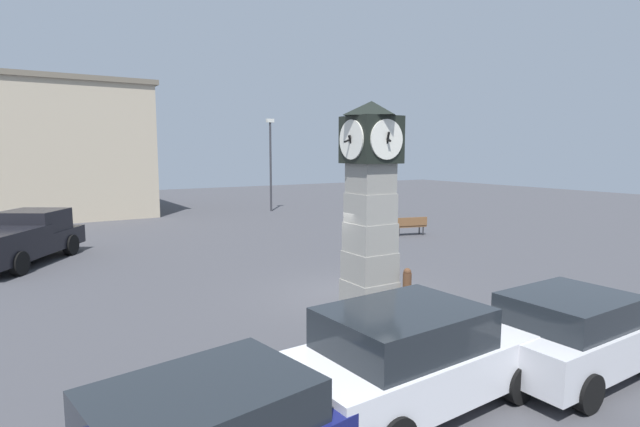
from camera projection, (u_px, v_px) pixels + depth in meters
ground_plane at (352, 294)px, 14.17m from camera, size 84.83×84.83×0.00m
clock_tower at (370, 203)px, 12.55m from camera, size 1.62×1.49×5.27m
bollard_near_tower at (407, 289)px, 12.63m from camera, size 0.22×0.22×1.12m
bollard_mid_row at (423, 309)px, 11.35m from camera, size 0.23×0.23×0.96m
bollard_far_row at (475, 328)px, 10.04m from camera, size 0.24×0.24×0.99m
bollard_end_row at (509, 347)px, 8.95m from camera, size 0.26×0.26×1.09m
car_near_tower at (413, 355)px, 7.90m from camera, size 4.50×2.26×1.64m
car_by_building at (575, 333)px, 9.02m from camera, size 3.90×2.06×1.52m
pickup_truck at (20, 239)px, 17.90m from camera, size 4.69×5.69×1.85m
bench at (410, 225)px, 24.06m from camera, size 1.68×0.93×0.90m
pedestrian_near_bench at (394, 198)px, 32.22m from camera, size 0.28×0.42×1.79m
street_lamp_near_road at (271, 158)px, 33.54m from camera, size 0.50×0.24×6.20m
warehouse_blue_far at (21, 150)px, 30.32m from camera, size 14.52×9.63×8.27m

